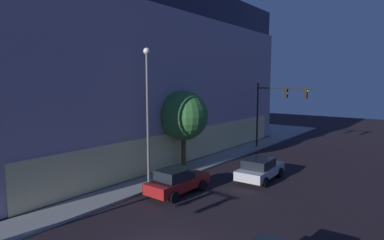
{
  "coord_description": "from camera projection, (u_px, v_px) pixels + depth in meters",
  "views": [
    {
      "loc": [
        -8.42,
        -7.77,
        6.73
      ],
      "look_at": [
        7.57,
        4.53,
        4.4
      ],
      "focal_mm": 29.64,
      "sensor_mm": 36.0,
      "label": 1
    }
  ],
  "objects": [
    {
      "name": "modern_building",
      "position": [
        111.0,
        76.0,
        32.49
      ],
      "size": [
        32.91,
        20.93,
        15.21
      ],
      "color": "#4C4C51",
      "rests_on": "ground"
    },
    {
      "name": "traffic_light_far_corner",
      "position": [
        276.0,
        103.0,
        31.53
      ],
      "size": [
        0.35,
        5.52,
        6.64
      ],
      "color": "black",
      "rests_on": "sidewalk_corner"
    },
    {
      "name": "car_red",
      "position": [
        177.0,
        181.0,
        19.33
      ],
      "size": [
        4.35,
        2.01,
        1.62
      ],
      "color": "maroon",
      "rests_on": "ground"
    },
    {
      "name": "street_lamp_sidewalk",
      "position": [
        147.0,
        100.0,
        20.68
      ],
      "size": [
        0.44,
        0.44,
        8.87
      ],
      "color": "slate",
      "rests_on": "sidewalk_corner"
    },
    {
      "name": "sidewalk_tree",
      "position": [
        183.0,
        116.0,
        24.82
      ],
      "size": [
        3.89,
        3.89,
        6.03
      ],
      "color": "brown",
      "rests_on": "sidewalk_corner"
    },
    {
      "name": "car_silver",
      "position": [
        260.0,
        169.0,
        22.12
      ],
      "size": [
        4.63,
        2.27,
        1.56
      ],
      "color": "#B7BABF",
      "rests_on": "ground"
    }
  ]
}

